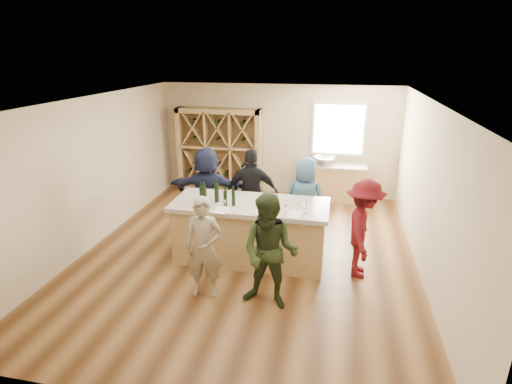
% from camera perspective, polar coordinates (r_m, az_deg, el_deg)
% --- Properties ---
extents(floor, '(6.00, 7.00, 0.10)m').
position_cam_1_polar(floor, '(7.57, -1.06, -9.04)').
color(floor, brown).
rests_on(floor, ground).
extents(ceiling, '(6.00, 7.00, 0.10)m').
position_cam_1_polar(ceiling, '(6.69, -1.22, 13.34)').
color(ceiling, white).
rests_on(ceiling, ground).
extents(wall_back, '(6.00, 0.10, 2.80)m').
position_cam_1_polar(wall_back, '(10.37, 3.22, 7.44)').
color(wall_back, '#CBB693').
rests_on(wall_back, ground).
extents(wall_front, '(6.00, 0.10, 2.80)m').
position_cam_1_polar(wall_front, '(3.94, -12.95, -14.55)').
color(wall_front, '#CBB693').
rests_on(wall_front, ground).
extents(wall_left, '(0.10, 7.00, 2.80)m').
position_cam_1_polar(wall_left, '(8.20, -22.44, 2.68)').
color(wall_left, '#CBB693').
rests_on(wall_left, ground).
extents(wall_right, '(0.10, 7.00, 2.80)m').
position_cam_1_polar(wall_right, '(7.01, 23.96, -0.24)').
color(wall_right, '#CBB693').
rests_on(wall_right, ground).
extents(window_frame, '(1.30, 0.06, 1.30)m').
position_cam_1_polar(window_frame, '(10.12, 11.72, 8.78)').
color(window_frame, white).
rests_on(window_frame, wall_back).
extents(window_pane, '(1.18, 0.01, 1.18)m').
position_cam_1_polar(window_pane, '(10.08, 11.71, 8.74)').
color(window_pane, white).
rests_on(window_pane, wall_back).
extents(wine_rack, '(2.20, 0.45, 2.20)m').
position_cam_1_polar(wine_rack, '(10.49, -5.22, 5.85)').
color(wine_rack, tan).
rests_on(wine_rack, floor).
extents(back_counter_base, '(1.60, 0.58, 0.86)m').
position_cam_1_polar(back_counter_base, '(10.18, 10.63, 1.23)').
color(back_counter_base, tan).
rests_on(back_counter_base, floor).
extents(back_counter_top, '(1.70, 0.62, 0.06)m').
position_cam_1_polar(back_counter_top, '(10.05, 10.80, 3.72)').
color(back_counter_top, '#A99D8A').
rests_on(back_counter_top, back_counter_base).
extents(sink, '(0.54, 0.54, 0.19)m').
position_cam_1_polar(sink, '(10.02, 9.70, 4.47)').
color(sink, silver).
rests_on(sink, back_counter_top).
extents(faucet, '(0.02, 0.02, 0.30)m').
position_cam_1_polar(faucet, '(10.18, 9.76, 5.04)').
color(faucet, silver).
rests_on(faucet, back_counter_top).
extents(tasting_counter_base, '(2.60, 1.00, 1.00)m').
position_cam_1_polar(tasting_counter_base, '(7.16, -0.83, -5.87)').
color(tasting_counter_base, tan).
rests_on(tasting_counter_base, floor).
extents(tasting_counter_top, '(2.72, 1.12, 0.08)m').
position_cam_1_polar(tasting_counter_top, '(6.94, -0.85, -1.85)').
color(tasting_counter_top, '#A99D8A').
rests_on(tasting_counter_top, tasting_counter_base).
extents(wine_bottle_a, '(0.08, 0.08, 0.28)m').
position_cam_1_polar(wine_bottle_a, '(6.98, -7.82, -0.35)').
color(wine_bottle_a, black).
rests_on(wine_bottle_a, tasting_counter_top).
extents(wine_bottle_b, '(0.11, 0.11, 0.33)m').
position_cam_1_polar(wine_bottle_b, '(6.83, -7.39, -0.54)').
color(wine_bottle_b, black).
rests_on(wine_bottle_b, tasting_counter_top).
extents(wine_bottle_c, '(0.10, 0.10, 0.33)m').
position_cam_1_polar(wine_bottle_c, '(6.95, -5.65, -0.12)').
color(wine_bottle_c, black).
rests_on(wine_bottle_c, tasting_counter_top).
extents(wine_bottle_d, '(0.08, 0.08, 0.27)m').
position_cam_1_polar(wine_bottle_d, '(6.76, -4.41, -0.92)').
color(wine_bottle_d, black).
rests_on(wine_bottle_d, tasting_counter_top).
extents(wine_bottle_e, '(0.07, 0.07, 0.27)m').
position_cam_1_polar(wine_bottle_e, '(6.77, -3.24, -0.88)').
color(wine_bottle_e, black).
rests_on(wine_bottle_e, tasting_counter_top).
extents(wine_glass_a, '(0.07, 0.07, 0.17)m').
position_cam_1_polar(wine_glass_a, '(6.57, -4.47, -2.00)').
color(wine_glass_a, white).
rests_on(wine_glass_a, tasting_counter_top).
extents(wine_glass_c, '(0.08, 0.08, 0.17)m').
position_cam_1_polar(wine_glass_c, '(6.42, 4.25, -2.56)').
color(wine_glass_c, white).
rests_on(wine_glass_c, tasting_counter_top).
extents(wine_glass_d, '(0.08, 0.08, 0.18)m').
position_cam_1_polar(wine_glass_d, '(6.70, 2.73, -1.50)').
color(wine_glass_d, white).
rests_on(wine_glass_d, tasting_counter_top).
extents(wine_glass_e, '(0.09, 0.09, 0.20)m').
position_cam_1_polar(wine_glass_e, '(6.49, 6.94, -2.22)').
color(wine_glass_e, white).
rests_on(wine_glass_e, tasting_counter_top).
extents(tasting_menu_a, '(0.25, 0.33, 0.00)m').
position_cam_1_polar(tasting_menu_a, '(6.63, -4.99, -2.60)').
color(tasting_menu_a, white).
rests_on(tasting_menu_a, tasting_counter_top).
extents(tasting_menu_b, '(0.29, 0.33, 0.00)m').
position_cam_1_polar(tasting_menu_b, '(6.51, 0.97, -2.94)').
color(tasting_menu_b, white).
rests_on(tasting_menu_b, tasting_counter_top).
extents(tasting_menu_c, '(0.32, 0.37, 0.00)m').
position_cam_1_polar(tasting_menu_c, '(6.49, 5.58, -3.11)').
color(tasting_menu_c, white).
rests_on(tasting_menu_c, tasting_counter_top).
extents(person_near_left, '(0.62, 0.48, 1.59)m').
position_cam_1_polar(person_near_left, '(6.07, -7.46, -7.91)').
color(person_near_left, gray).
rests_on(person_near_left, floor).
extents(person_near_right, '(0.90, 0.58, 1.73)m').
position_cam_1_polar(person_near_right, '(5.74, 2.01, -8.60)').
color(person_near_right, '#263319').
rests_on(person_near_right, floor).
extents(person_server, '(0.55, 1.10, 1.67)m').
position_cam_1_polar(person_server, '(6.75, 15.05, -5.09)').
color(person_server, '#590F14').
rests_on(person_server, floor).
extents(person_far_mid, '(1.11, 0.67, 1.79)m').
position_cam_1_polar(person_far_mid, '(7.92, -0.55, -0.21)').
color(person_far_mid, black).
rests_on(person_far_mid, floor).
extents(person_far_right, '(0.91, 0.68, 1.68)m').
position_cam_1_polar(person_far_right, '(7.77, 6.98, -1.18)').
color(person_far_right, '#335972').
rests_on(person_far_right, floor).
extents(person_far_left, '(1.69, 0.71, 1.79)m').
position_cam_1_polar(person_far_left, '(8.18, -6.95, 0.29)').
color(person_far_left, '#191E38').
rests_on(person_far_left, floor).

